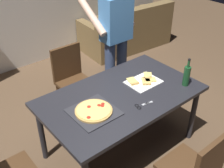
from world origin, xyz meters
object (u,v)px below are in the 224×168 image
object	(u,v)px
chair_far_side	(72,76)
pepperoni_pizza_on_tray	(94,111)
chair_near_camera	(196,168)
dining_table	(121,100)
kitchen_scissors	(141,105)
wine_bottle	(187,75)
person_serving_pizza	(115,36)
couch	(127,33)

from	to	relation	value
chair_far_side	pepperoni_pizza_on_tray	distance (m)	1.14
pepperoni_pizza_on_tray	chair_near_camera	bearing A→B (deg)	-66.69
dining_table	kitchen_scissors	xyz separation A→B (m)	(0.02, -0.27, 0.08)
wine_bottle	kitchen_scissors	size ratio (longest dim) A/B	1.60
dining_table	wine_bottle	distance (m)	0.75
chair_far_side	person_serving_pizza	xyz separation A→B (m)	(0.56, -0.22, 0.49)
dining_table	chair_near_camera	bearing A→B (deg)	-90.00
dining_table	couch	distance (m)	2.77
chair_near_camera	chair_far_side	size ratio (longest dim) A/B	1.00
chair_near_camera	pepperoni_pizza_on_tray	xyz separation A→B (m)	(-0.40, 0.92, 0.25)
chair_far_side	person_serving_pizza	distance (m)	0.77
couch	pepperoni_pizza_on_tray	bearing A→B (deg)	-138.22
person_serving_pizza	pepperoni_pizza_on_tray	distance (m)	1.28
dining_table	pepperoni_pizza_on_tray	world-z (taller)	pepperoni_pizza_on_tray
chair_near_camera	chair_far_side	bearing A→B (deg)	90.00
person_serving_pizza	wine_bottle	xyz separation A→B (m)	(0.10, -1.06, -0.13)
chair_far_side	kitchen_scissors	size ratio (longest dim) A/B	4.54
dining_table	person_serving_pizza	world-z (taller)	person_serving_pizza
dining_table	chair_near_camera	size ratio (longest dim) A/B	1.85
chair_far_side	wine_bottle	world-z (taller)	wine_bottle
couch	kitchen_scissors	distance (m)	2.97
person_serving_pizza	chair_far_side	bearing A→B (deg)	158.38
chair_near_camera	wine_bottle	world-z (taller)	wine_bottle
person_serving_pizza	kitchen_scissors	bearing A→B (deg)	-117.43
couch	wine_bottle	size ratio (longest dim) A/B	5.56
pepperoni_pizza_on_tray	kitchen_scissors	size ratio (longest dim) A/B	2.09
couch	chair_near_camera	bearing A→B (deg)	-122.59
couch	pepperoni_pizza_on_tray	distance (m)	3.11
chair_near_camera	pepperoni_pizza_on_tray	size ratio (longest dim) A/B	2.17
couch	wine_bottle	world-z (taller)	wine_bottle
couch	wine_bottle	distance (m)	2.67
dining_table	couch	world-z (taller)	couch
chair_far_side	wine_bottle	size ratio (longest dim) A/B	2.85
couch	kitchen_scissors	xyz separation A→B (m)	(-1.88, -2.26, 0.45)
chair_near_camera	wine_bottle	bearing A→B (deg)	45.83
person_serving_pizza	kitchen_scissors	distance (m)	1.19
wine_bottle	kitchen_scissors	world-z (taller)	wine_bottle
dining_table	wine_bottle	world-z (taller)	wine_bottle
dining_table	chair_far_side	world-z (taller)	chair_far_side
dining_table	chair_far_side	bearing A→B (deg)	90.00
pepperoni_pizza_on_tray	wine_bottle	xyz separation A→B (m)	(1.05, -0.25, 0.10)
chair_near_camera	couch	distance (m)	3.53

